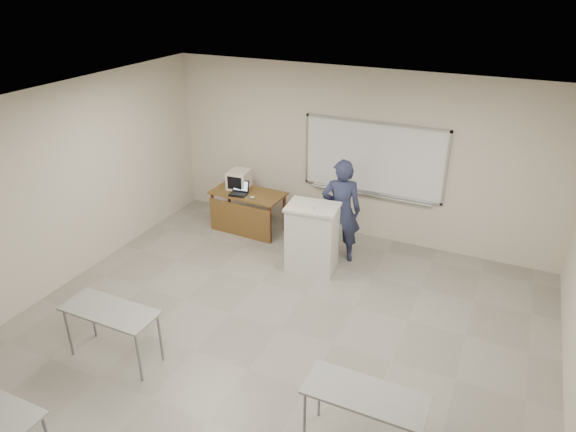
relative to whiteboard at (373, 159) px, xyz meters
The scene contains 10 objects.
floor 4.25m from the whiteboard, 94.32° to the right, with size 7.00×8.00×0.01m, color gray.
whiteboard is the anchor object (origin of this frame).
student_desks 5.39m from the whiteboard, 93.23° to the right, with size 4.40×2.20×0.73m.
instructor_desk 2.43m from the whiteboard, 159.67° to the right, with size 1.33×0.67×0.75m.
podium 1.80m from the whiteboard, 108.81° to the right, with size 0.80×0.58×1.12m.
crt_monitor 2.48m from the whiteboard, 167.00° to the right, with size 0.37×0.41×0.35m.
laptop 2.43m from the whiteboard, 160.16° to the right, with size 0.31×0.29×0.23m.
mouse 2.21m from the whiteboard, 155.45° to the right, with size 0.10×0.07×0.04m, color #B7B9C0.
keyboard 1.75m from the whiteboard, 112.26° to the right, with size 0.42×0.14×0.02m, color beige.
presenter 1.16m from the whiteboard, 101.79° to the right, with size 0.65×0.42×1.77m, color black.
Camera 1 is at (2.48, -4.18, 4.43)m, focal length 32.00 mm.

